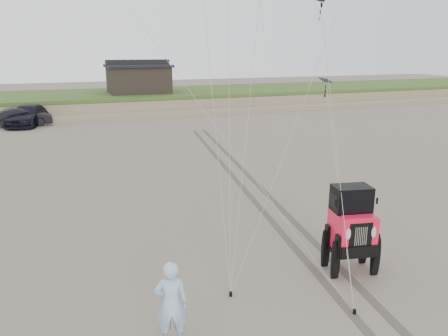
{
  "coord_description": "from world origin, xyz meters",
  "views": [
    {
      "loc": [
        -5.84,
        -9.12,
        6.15
      ],
      "look_at": [
        -1.29,
        3.0,
        2.6
      ],
      "focal_mm": 35.0,
      "sensor_mm": 36.0,
      "label": 1
    }
  ],
  "objects": [
    {
      "name": "dune_ridge",
      "position": [
        0.0,
        37.5,
        0.82
      ],
      "size": [
        160.0,
        14.25,
        1.73
      ],
      "color": "#7A6B54",
      "rests_on": "ground"
    },
    {
      "name": "truck_c",
      "position": [
        -8.46,
        30.29,
        0.82
      ],
      "size": [
        3.72,
        6.08,
        1.64
      ],
      "primitive_type": "imported",
      "rotation": [
        0.0,
        0.0,
        -0.27
      ],
      "color": "black",
      "rests_on": "ground"
    },
    {
      "name": "stake_aux",
      "position": [
        0.31,
        -1.65,
        0.06
      ],
      "size": [
        0.08,
        0.08,
        0.12
      ],
      "primitive_type": "cylinder",
      "color": "black",
      "rests_on": "ground"
    },
    {
      "name": "tire_tracks",
      "position": [
        2.0,
        8.0,
        0.0
      ],
      "size": [
        5.22,
        29.74,
        0.01
      ],
      "color": "#4C443D",
      "rests_on": "ground"
    },
    {
      "name": "stake_main",
      "position": [
        -2.18,
        0.13,
        0.06
      ],
      "size": [
        0.08,
        0.08,
        0.12
      ],
      "primitive_type": "cylinder",
      "color": "black",
      "rests_on": "ground"
    },
    {
      "name": "cabin",
      "position": [
        2.0,
        37.0,
        3.24
      ],
      "size": [
        6.4,
        5.4,
        3.35
      ],
      "color": "black",
      "rests_on": "dune_ridge"
    },
    {
      "name": "man",
      "position": [
        -4.04,
        -1.17,
        0.97
      ],
      "size": [
        0.8,
        0.63,
        1.94
      ],
      "primitive_type": "imported",
      "rotation": [
        0.0,
        0.0,
        2.89
      ],
      "color": "#95CCE7",
      "rests_on": "ground"
    },
    {
      "name": "ground",
      "position": [
        0.0,
        0.0,
        0.0
      ],
      "size": [
        160.0,
        160.0,
        0.0
      ],
      "primitive_type": "plane",
      "color": "#6B6054",
      "rests_on": "ground"
    },
    {
      "name": "truck_b",
      "position": [
        -8.8,
        30.04,
        0.74
      ],
      "size": [
        4.54,
        1.64,
        1.49
      ],
      "primitive_type": "imported",
      "rotation": [
        0.0,
        0.0,
        1.58
      ],
      "color": "black",
      "rests_on": "ground"
    },
    {
      "name": "jeep",
      "position": [
        1.47,
        0.18,
        1.0
      ],
      "size": [
        3.3,
        5.69,
        1.99
      ],
      "primitive_type": null,
      "rotation": [
        0.0,
        0.0,
        -0.2
      ],
      "color": "#FF183D",
      "rests_on": "ground"
    }
  ]
}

